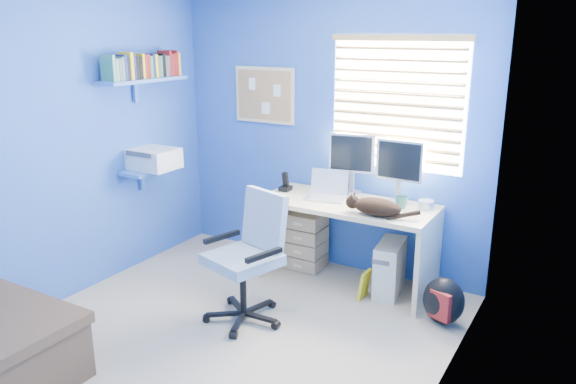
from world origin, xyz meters
The scene contains 20 objects.
floor centered at (0.00, 0.00, 0.00)m, with size 3.00×3.20×0.00m, color tan.
wall_back centered at (0.00, 1.60, 1.25)m, with size 3.00×0.01×2.50m, color blue.
wall_left centered at (-1.50, 0.00, 1.25)m, with size 0.01×3.20×2.50m, color blue.
wall_right centered at (1.50, 0.00, 1.25)m, with size 0.01×3.20×2.50m, color blue.
desk centered at (0.38, 1.26, 0.37)m, with size 1.48×0.65×0.74m, color #D6BD79.
laptop centered at (0.17, 1.27, 0.85)m, with size 0.33×0.26×0.22m, color silver.
monitor_left centered at (0.29, 1.52, 1.01)m, with size 0.40×0.12×0.54m, color silver.
monitor_right centered at (0.75, 1.45, 1.01)m, with size 0.40×0.12×0.54m, color silver.
phone centered at (-0.26, 1.31, 0.82)m, with size 0.09×0.11×0.17m, color black.
mug centered at (0.82, 1.33, 0.79)m, with size 0.10×0.09×0.10m, color #367A59.
cd_spindle centered at (1.00, 1.43, 0.78)m, with size 0.13×0.13×0.07m, color silver.
cat centered at (0.72, 1.06, 0.81)m, with size 0.39×0.20×0.14m, color black.
tower_pc centered at (0.77, 1.27, 0.23)m, with size 0.19×0.44×0.45m, color beige.
drawer_boxes centered at (-0.09, 1.38, 0.27)m, with size 0.35×0.28×0.54m, color tan.
yellow_book centered at (0.63, 1.07, 0.12)m, with size 0.03×0.17×0.24m, color yellow.
backpack centered at (1.31, 0.99, 0.18)m, with size 0.31×0.24×0.36m, color black.
office_chair centered at (-0.01, 0.32, 0.37)m, with size 0.71×0.71×0.98m.
window_blinds centered at (0.65, 1.57, 1.55)m, with size 1.15×0.05×1.10m.
corkboard centered at (-0.65, 1.58, 1.55)m, with size 0.64×0.02×0.52m.
wall_shelves centered at (-1.35, 0.75, 1.43)m, with size 0.42×0.90×1.05m.
Camera 1 is at (2.22, -2.90, 2.14)m, focal length 35.00 mm.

